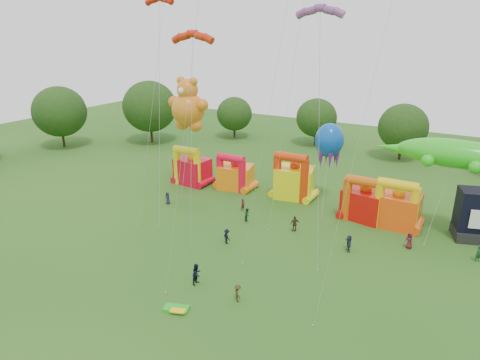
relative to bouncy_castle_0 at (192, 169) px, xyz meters
The scene contains 23 objects.
ground 31.61m from the bouncy_castle_0, 59.55° to the right, with size 160.00×160.00×0.00m, color #205217.
tree_ring 30.69m from the bouncy_castle_0, 60.86° to the right, with size 122.53×124.62×12.07m.
bouncy_castle_0 is the anchor object (origin of this frame).
bouncy_castle_1 6.63m from the bouncy_castle_0, 11.66° to the left, with size 5.25×4.57×5.26m.
bouncy_castle_2 15.17m from the bouncy_castle_0, ahead, with size 5.58×4.82×6.44m.
bouncy_castle_3 24.91m from the bouncy_castle_0, ahead, with size 5.30×4.56×5.58m.
bouncy_castle_4 28.59m from the bouncy_castle_0, ahead, with size 4.95×4.02×5.93m.
teddy_bear_kite 9.17m from the bouncy_castle_0, 57.41° to the right, with size 6.13×5.21×15.68m.
gecko_kite 33.69m from the bouncy_castle_0, ahead, with size 14.67×6.61×10.77m.
octopus_kite 19.81m from the bouncy_castle_0, ahead, with size 3.72×8.52×10.37m.
parafoil_kites 17.52m from the bouncy_castle_0, 47.19° to the right, with size 25.07×10.24×25.62m.
diamond_kites 24.95m from the bouncy_castle_0, 39.80° to the right, with size 26.11×21.77×37.21m.
folded_kite_bundle 30.04m from the bouncy_castle_0, 56.47° to the right, with size 2.22×1.61×0.31m.
spectator_0 8.21m from the bouncy_castle_0, 76.68° to the right, with size 0.79×0.52×1.62m, color #232239.
spectator_1 12.46m from the bouncy_castle_0, 23.56° to the right, with size 0.58×0.38×1.60m, color #511721.
spectator_2 15.30m from the bouncy_castle_0, 28.96° to the right, with size 0.80×0.62×1.65m, color #183C20.
spectator_3 19.44m from the bouncy_castle_0, 43.23° to the right, with size 1.05×0.60×1.63m, color black.
spectator_4 20.52m from the bouncy_castle_0, 20.36° to the right, with size 1.10×0.46×1.88m, color #403319.
spectator_5 27.09m from the bouncy_castle_0, 18.32° to the right, with size 1.63×0.52×1.76m, color #262940.
spectator_6 31.32m from the bouncy_castle_0, ahead, with size 0.86×0.56×1.77m, color #561820.
spectator_7 37.46m from the bouncy_castle_0, ahead, with size 0.63×0.41×1.72m, color #193F21.
spectator_8 26.30m from the bouncy_castle_0, 53.10° to the right, with size 0.95×0.74×1.95m, color black.
spectator_9 29.50m from the bouncy_castle_0, 46.71° to the right, with size 1.00×0.58×1.55m, color #362D15.
Camera 1 is at (19.38, -20.28, 21.37)m, focal length 32.00 mm.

